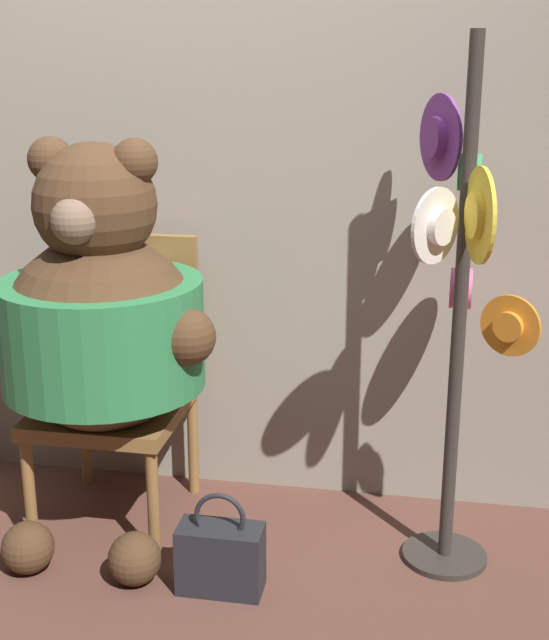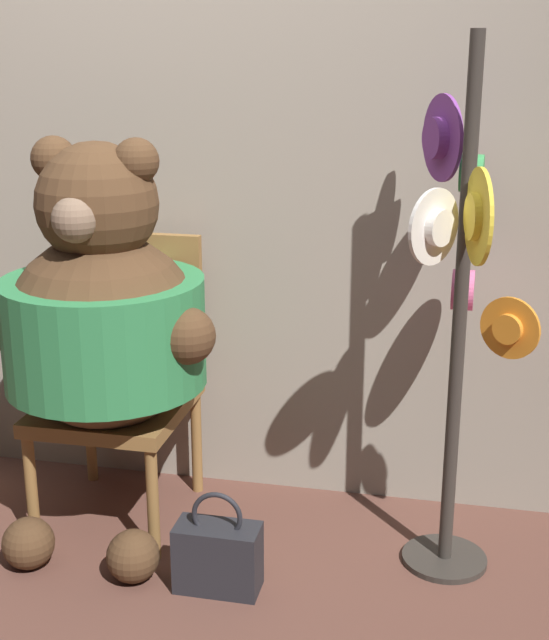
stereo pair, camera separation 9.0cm
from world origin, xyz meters
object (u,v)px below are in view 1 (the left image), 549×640
(hat_display_rack, at_px, (459,279))
(handbag_on_ground, at_px, (221,556))
(teddy_bear, at_px, (101,321))
(chair, at_px, (121,375))

(hat_display_rack, distance_m, handbag_on_ground, 1.14)
(teddy_bear, distance_m, hat_display_rack, 1.16)
(teddy_bear, distance_m, handbag_on_ground, 0.85)
(teddy_bear, xyz_separation_m, handbag_on_ground, (0.46, -0.28, -0.66))
(teddy_bear, bearing_deg, handbag_on_ground, -31.01)
(chair, distance_m, hat_display_rack, 1.24)
(teddy_bear, relative_size, hat_display_rack, 0.81)
(handbag_on_ground, bearing_deg, chair, 135.52)
(handbag_on_ground, bearing_deg, teddy_bear, 148.99)
(chair, distance_m, handbag_on_ground, 0.77)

